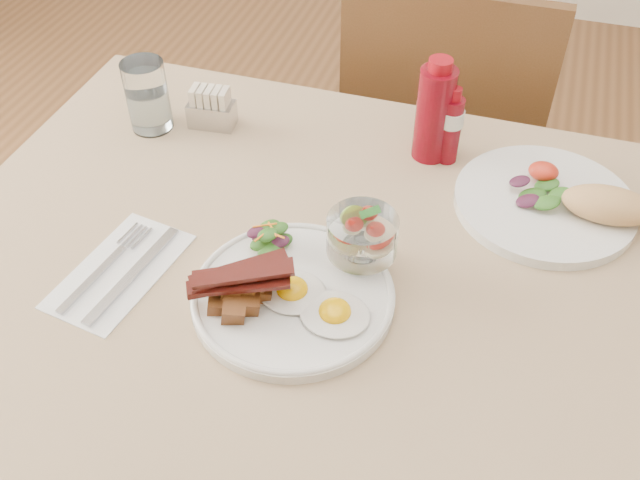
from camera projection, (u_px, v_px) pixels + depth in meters
The scene contains 13 objects.
table at pixel (372, 312), 1.08m from camera, with size 1.33×0.88×0.75m.
chair_far at pixel (441, 141), 1.64m from camera, with size 0.42×0.42×0.93m.
main_plate at pixel (293, 296), 0.98m from camera, with size 0.28×0.28×0.02m, color silver.
fried_eggs at pixel (313, 302), 0.95m from camera, with size 0.18×0.13×0.03m.
bacon_potato_pile at pixel (240, 288), 0.94m from camera, with size 0.14×0.10×0.06m.
side_salad at pixel (270, 239), 1.03m from camera, with size 0.07×0.06×0.04m.
fruit_cup at pixel (362, 236), 0.97m from camera, with size 0.10×0.10×0.10m.
second_plate at pixel (560, 202), 1.10m from camera, with size 0.30×0.28×0.07m.
ketchup_bottle at pixel (434, 112), 1.17m from camera, with size 0.06×0.06×0.18m.
hot_sauce_bottle at pixel (451, 126), 1.17m from camera, with size 0.04×0.04×0.14m.
sugar_caddy at pixel (211, 109), 1.27m from camera, with size 0.09×0.05×0.07m.
water_glass at pixel (148, 100), 1.25m from camera, with size 0.07×0.07×0.13m.
napkin_cutlery at pixel (120, 271), 1.02m from camera, with size 0.15×0.23×0.01m.
Camera 1 is at (0.14, -0.70, 1.49)m, focal length 40.00 mm.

